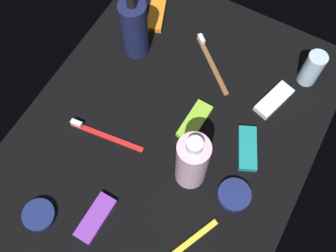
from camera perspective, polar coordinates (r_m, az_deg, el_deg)
The scene contains 14 objects.
ground_plane at distance 92.27cm, azimuth -0.00°, elevation -0.92°, with size 84.00×64.00×1.20cm, color black.
lotion_bottle at distance 97.00cm, azimuth -4.83°, elevation 13.80°, with size 6.52×6.52×18.69cm.
bodywash_bottle at distance 80.27cm, azimuth 3.46°, elevation -5.15°, with size 6.61×6.61×18.39cm.
deodorant_stick at distance 100.04cm, azimuth 19.93°, elevation 7.77°, with size 4.47×4.47×9.54cm, color silver.
toothbrush_red at distance 92.01cm, azimuth -9.41°, elevation -1.18°, with size 3.42×18.01×2.10cm.
toothbrush_yellow at distance 84.04cm, azimuth 1.40°, elevation -17.49°, with size 16.88×8.54×2.10cm.
toothbrush_brown at distance 100.90cm, azimuth 6.13°, elevation 9.28°, with size 12.69×14.39×2.10cm.
snack_bar_purple at distance 86.26cm, azimuth -10.35°, elevation -12.86°, with size 10.40×4.00×1.50cm, color purple.
snack_bar_white at distance 97.76cm, azimuth 14.95°, elevation 3.63°, with size 10.40×4.00×1.50cm, color white.
snack_bar_teal at distance 91.09cm, azimuth 11.31°, elevation -3.14°, with size 10.40×4.00×1.50cm, color teal.
snack_bar_lime at distance 92.16cm, azimuth 3.85°, elevation 0.67°, with size 10.40×4.00×1.50cm, color #8CD133.
snack_bar_orange at distance 108.87cm, azimuth -1.69°, elevation 15.64°, with size 10.40×4.00×1.50cm, color orange.
cream_tin_left at distance 89.19cm, azimuth -18.01°, elevation -12.04°, with size 6.83×6.83×1.59cm, color navy.
cream_tin_right at distance 87.11cm, azimuth 9.47°, elevation -9.72°, with size 7.18×7.18×1.65cm, color navy.
Camera 1 is at (-32.15, -17.93, 84.01)cm, focal length 42.52 mm.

